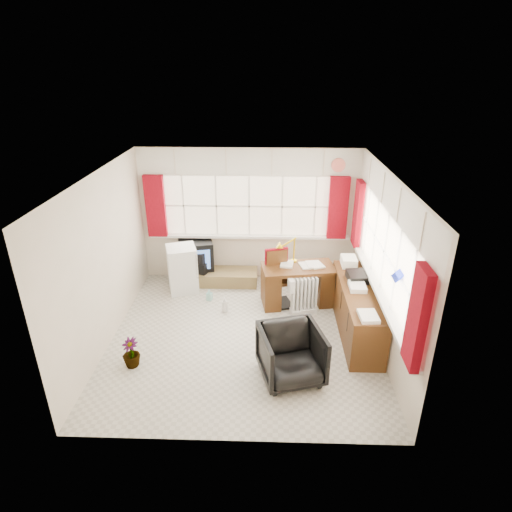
% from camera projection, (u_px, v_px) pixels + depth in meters
% --- Properties ---
extents(ground, '(4.00, 4.00, 0.00)m').
position_uv_depth(ground, '(244.00, 336.00, 6.58)').
color(ground, beige).
rests_on(ground, ground).
extents(room_walls, '(4.00, 4.00, 4.00)m').
position_uv_depth(room_walls, '(243.00, 247.00, 5.96)').
color(room_walls, beige).
rests_on(room_walls, ground).
extents(window_back, '(3.70, 0.12, 3.60)m').
position_uv_depth(window_back, '(249.00, 233.00, 7.96)').
color(window_back, '#FFEBC9').
rests_on(window_back, room_walls).
extents(window_right, '(0.12, 3.70, 3.60)m').
position_uv_depth(window_right, '(378.00, 284.00, 6.13)').
color(window_right, '#FFEBC9').
rests_on(window_right, room_walls).
extents(curtains, '(3.83, 3.83, 1.15)m').
position_uv_depth(curtains, '(304.00, 227.00, 6.79)').
color(curtains, maroon).
rests_on(curtains, room_walls).
extents(overhead_cabinets, '(3.98, 3.98, 0.48)m').
position_uv_depth(overhead_cabinets, '(310.00, 177.00, 6.51)').
color(overhead_cabinets, white).
rests_on(overhead_cabinets, room_walls).
extents(desk, '(1.29, 0.78, 0.73)m').
position_uv_depth(desk, '(298.00, 283.00, 7.33)').
color(desk, '#593615').
rests_on(desk, ground).
extents(desk_lamp, '(0.16, 0.13, 0.45)m').
position_uv_depth(desk_lamp, '(294.00, 245.00, 7.27)').
color(desk_lamp, yellow).
rests_on(desk_lamp, desk).
extents(task_chair, '(0.51, 0.53, 0.98)m').
position_uv_depth(task_chair, '(278.00, 275.00, 7.31)').
color(task_chair, black).
rests_on(task_chair, ground).
extents(office_chair, '(0.96, 0.98, 0.73)m').
position_uv_depth(office_chair, '(291.00, 355.00, 5.58)').
color(office_chair, black).
rests_on(office_chair, ground).
extents(radiator, '(0.46, 0.28, 0.65)m').
position_uv_depth(radiator, '(304.00, 299.00, 7.08)').
color(radiator, white).
rests_on(radiator, ground).
extents(credenza, '(0.50, 2.00, 0.85)m').
position_uv_depth(credenza, '(357.00, 309.00, 6.55)').
color(credenza, '#593615').
rests_on(credenza, ground).
extents(file_tray, '(0.31, 0.38, 0.12)m').
position_uv_depth(file_tray, '(357.00, 277.00, 6.63)').
color(file_tray, black).
rests_on(file_tray, credenza).
extents(tv_bench, '(1.40, 0.50, 0.25)m').
position_uv_depth(tv_bench, '(220.00, 277.00, 8.11)').
color(tv_bench, olive).
rests_on(tv_bench, ground).
extents(crt_tv, '(0.73, 0.69, 0.56)m').
position_uv_depth(crt_tv, '(196.00, 254.00, 8.09)').
color(crt_tv, black).
rests_on(crt_tv, tv_bench).
extents(hifi_stack, '(0.67, 0.55, 0.41)m').
position_uv_depth(hifi_stack, '(196.00, 260.00, 8.05)').
color(hifi_stack, black).
rests_on(hifi_stack, tv_bench).
extents(mini_fridge, '(0.63, 0.63, 0.85)m').
position_uv_depth(mini_fridge, '(182.00, 269.00, 7.74)').
color(mini_fridge, white).
rests_on(mini_fridge, ground).
extents(spray_bottle_a, '(0.13, 0.13, 0.27)m').
position_uv_depth(spray_bottle_a, '(225.00, 304.00, 7.17)').
color(spray_bottle_a, silver).
rests_on(spray_bottle_a, ground).
extents(spray_bottle_b, '(0.11, 0.12, 0.20)m').
position_uv_depth(spray_bottle_b, '(209.00, 295.00, 7.54)').
color(spray_bottle_b, '#86C8C0').
rests_on(spray_bottle_b, ground).
extents(flower_vase, '(0.32, 0.32, 0.43)m').
position_uv_depth(flower_vase, '(131.00, 353.00, 5.86)').
color(flower_vase, black).
rests_on(flower_vase, ground).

